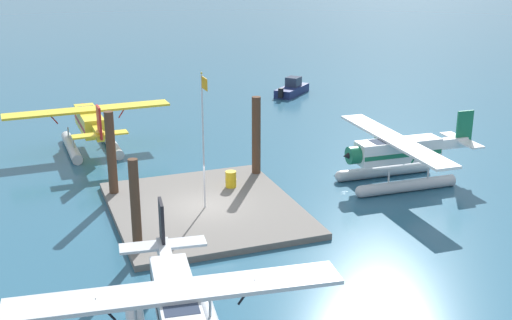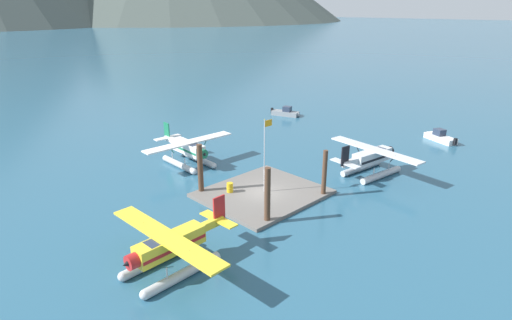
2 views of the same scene
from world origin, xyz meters
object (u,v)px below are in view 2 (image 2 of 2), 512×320
boat_grey_open_east (286,113)px  fuel_drum (230,187)px  seaplane_yellow_port_aft (170,249)px  seaplane_white_bow_centre (188,151)px  seaplane_silver_stbd_aft (372,160)px  boat_white_open_se (440,137)px  flagpole (265,148)px

boat_grey_open_east → fuel_drum: bearing=-148.0°
seaplane_yellow_port_aft → seaplane_white_bow_centre: bearing=50.9°
seaplane_silver_stbd_aft → boat_white_open_se: seaplane_silver_stbd_aft is taller
seaplane_white_bow_centre → boat_grey_open_east: bearing=16.6°
seaplane_white_bow_centre → flagpole: bearing=-87.8°
seaplane_silver_stbd_aft → seaplane_yellow_port_aft: same height
seaplane_yellow_port_aft → boat_grey_open_east: bearing=31.6°
fuel_drum → seaplane_yellow_port_aft: 11.97m
seaplane_yellow_port_aft → boat_white_open_se: size_ratio=2.24×
flagpole → seaplane_white_bow_centre: flagpole is taller
flagpole → seaplane_white_bow_centre: bearing=92.2°
flagpole → boat_grey_open_east: (23.27, 18.15, -3.97)m
flagpole → boat_white_open_se: flagpole is taller
seaplane_silver_stbd_aft → seaplane_yellow_port_aft: bearing=179.5°
fuel_drum → seaplane_yellow_port_aft: bearing=-149.5°
fuel_drum → boat_white_open_se: size_ratio=0.19×
seaplane_white_bow_centre → seaplane_yellow_port_aft: size_ratio=1.00×
boat_grey_open_east → boat_white_open_se: bearing=-79.4°
flagpole → seaplane_yellow_port_aft: (-12.67, -3.96, -2.89)m
flagpole → fuel_drum: (-2.38, 2.11, -3.72)m
boat_grey_open_east → seaplane_yellow_port_aft: bearing=-148.4°
seaplane_white_bow_centre → boat_white_open_se: seaplane_white_bow_centre is taller
fuel_drum → seaplane_silver_stbd_aft: size_ratio=0.08×
fuel_drum → seaplane_silver_stbd_aft: 14.94m
boat_grey_open_east → seaplane_silver_stbd_aft: bearing=-118.5°
flagpole → boat_white_open_se: size_ratio=1.46×
seaplane_white_bow_centre → boat_grey_open_east: seaplane_white_bow_centre is taller
boat_white_open_se → boat_grey_open_east: same height
boat_white_open_se → seaplane_yellow_port_aft: bearing=179.6°
fuel_drum → boat_white_open_se: (29.84, -6.34, -0.25)m
seaplane_yellow_port_aft → boat_white_open_se: bearing=-0.4°
fuel_drum → boat_white_open_se: boat_white_open_se is taller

